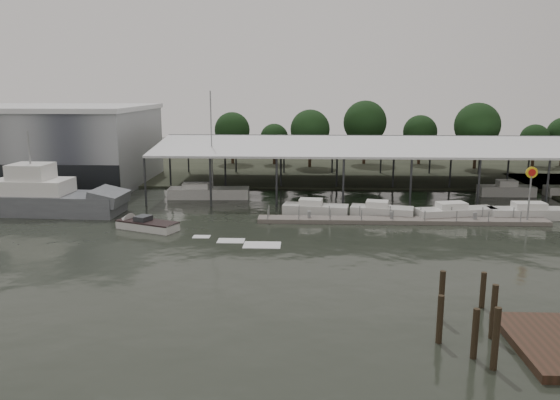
{
  "coord_description": "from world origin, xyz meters",
  "views": [
    {
      "loc": [
        5.31,
        -41.95,
        12.96
      ],
      "look_at": [
        3.22,
        8.22,
        2.5
      ],
      "focal_mm": 35.0,
      "sensor_mm": 36.0,
      "label": 1
    }
  ],
  "objects_px": {
    "white_sailboat": "(207,193)",
    "speedboat_underway": "(143,225)",
    "grey_trawler": "(44,198)",
    "shell_fuel_sign": "(531,184)"
  },
  "relations": [
    {
      "from": "white_sailboat",
      "to": "speedboat_underway",
      "type": "distance_m",
      "value": 14.95
    },
    {
      "from": "white_sailboat",
      "to": "speedboat_underway",
      "type": "xyz_separation_m",
      "value": [
        -3.54,
        -14.52,
        -0.26
      ]
    },
    {
      "from": "grey_trawler",
      "to": "speedboat_underway",
      "type": "height_order",
      "value": "grey_trawler"
    },
    {
      "from": "shell_fuel_sign",
      "to": "grey_trawler",
      "type": "height_order",
      "value": "grey_trawler"
    },
    {
      "from": "shell_fuel_sign",
      "to": "speedboat_underway",
      "type": "relative_size",
      "value": 0.33
    },
    {
      "from": "grey_trawler",
      "to": "speedboat_underway",
      "type": "relative_size",
      "value": 1.02
    },
    {
      "from": "shell_fuel_sign",
      "to": "white_sailboat",
      "type": "distance_m",
      "value": 34.9
    },
    {
      "from": "speedboat_underway",
      "to": "white_sailboat",
      "type": "bearing_deg",
      "value": -80.69
    },
    {
      "from": "grey_trawler",
      "to": "speedboat_underway",
      "type": "xyz_separation_m",
      "value": [
        12.08,
        -5.9,
        -1.19
      ]
    },
    {
      "from": "shell_fuel_sign",
      "to": "white_sailboat",
      "type": "relative_size",
      "value": 0.44
    }
  ]
}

